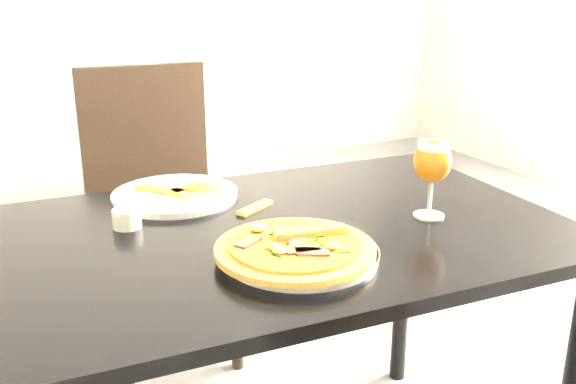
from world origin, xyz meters
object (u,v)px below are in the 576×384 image
beer_glass (433,162)px  pizza (296,247)px  dining_table (290,263)px  chair_far (157,201)px

beer_glass → pizza: bearing=-169.1°
dining_table → chair_far: size_ratio=1.26×
pizza → beer_glass: bearing=10.9°
chair_far → beer_glass: chair_far is taller
pizza → chair_far: bearing=89.8°
dining_table → pizza: size_ratio=4.02×
dining_table → pizza: bearing=-110.0°
dining_table → beer_glass: 0.39m
chair_far → beer_glass: bearing=-65.7°
chair_far → pizza: chair_far is taller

